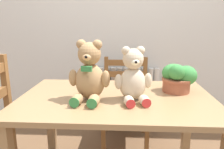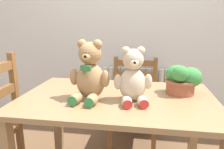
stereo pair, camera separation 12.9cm
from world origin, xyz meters
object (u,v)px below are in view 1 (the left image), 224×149
wooden_chair_behind (125,99)px  potted_plant (178,78)px  teddy_bear_left (89,75)px  teddy_bear_right (133,78)px

wooden_chair_behind → potted_plant: bearing=117.2°
wooden_chair_behind → potted_plant: (0.34, -0.66, 0.40)m
teddy_bear_left → wooden_chair_behind: bearing=-99.3°
teddy_bear_left → teddy_bear_right: teddy_bear_left is taller
wooden_chair_behind → teddy_bear_left: bearing=75.3°
wooden_chair_behind → teddy_bear_right: size_ratio=2.60×
teddy_bear_right → potted_plant: bearing=-160.9°
wooden_chair_behind → teddy_bear_right: (0.04, -0.84, 0.44)m
teddy_bear_right → potted_plant: teddy_bear_right is taller
teddy_bear_right → wooden_chair_behind: bearing=-98.9°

